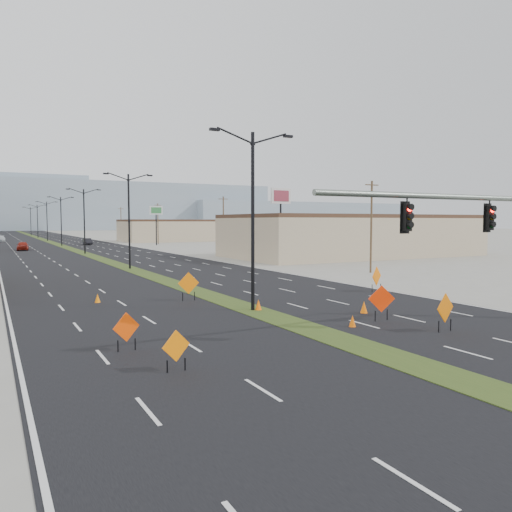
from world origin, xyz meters
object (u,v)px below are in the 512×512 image
streetlight_5 (38,220)px  streetlight_6 (31,220)px  cone_1 (364,307)px  construction_sign_0 (176,348)px  cone_0 (352,321)px  cone_2 (258,305)px  streetlight_2 (84,219)px  car_far (0,239)px  streetlight_1 (129,218)px  construction_sign_4 (382,300)px  car_mid (87,242)px  car_left (23,246)px  pole_sign_east_near (281,201)px  construction_sign_5 (377,277)px  cone_3 (98,298)px  streetlight_3 (61,219)px  streetlight_0 (253,215)px  construction_sign_3 (445,309)px  construction_sign_2 (189,284)px  pole_sign_east_far (156,214)px  construction_sign_1 (126,329)px  streetlight_4 (47,220)px

streetlight_5 → streetlight_6: size_ratio=1.00×
cone_1 → construction_sign_0: bearing=-157.0°
cone_0 → cone_2: size_ratio=0.89×
streetlight_2 → car_far: 58.60m
streetlight_1 → construction_sign_4: 34.27m
car_mid → construction_sign_4: construction_sign_4 is taller
car_left → pole_sign_east_near: pole_sign_east_near is taller
construction_sign_5 → cone_3: 19.14m
construction_sign_0 → construction_sign_5: bearing=17.3°
streetlight_3 → car_mid: (5.51, 2.62, -4.72)m
streetlight_5 → car_left: streetlight_5 is taller
streetlight_0 → streetlight_1: 28.00m
car_left → car_mid: 20.79m
construction_sign_0 → cone_0: bearing=2.4°
car_far → pole_sign_east_near: size_ratio=0.55×
car_left → construction_sign_3: (13.20, -79.82, 0.28)m
car_mid → car_far: car_far is taller
construction_sign_0 → cone_2: construction_sign_0 is taller
construction_sign_2 → car_far: bearing=97.9°
streetlight_6 → pole_sign_east_far: (18.15, -89.82, 1.25)m
construction_sign_4 → construction_sign_5: 10.71m
construction_sign_2 → construction_sign_3: construction_sign_2 is taller
streetlight_5 → cone_1: bearing=-88.0°
streetlight_2 → construction_sign_4: bearing=-85.9°
car_mid → car_far: (-16.15, 26.82, 0.05)m
construction_sign_1 → construction_sign_3: bearing=-31.1°
streetlight_4 → construction_sign_3: bearing=-87.5°
streetlight_2 → streetlight_3: size_ratio=1.00×
streetlight_6 → cone_3: (-7.25, -161.03, -5.13)m
cone_3 → car_far: bearing=91.8°
construction_sign_3 → cone_1: (-0.19, 5.37, -0.72)m
construction_sign_1 → streetlight_0: bearing=16.2°
streetlight_4 → streetlight_2: bearing=-90.0°
streetlight_5 → construction_sign_2: 135.12m
car_left → car_far: 42.70m
cone_1 → car_far: bearing=97.6°
construction_sign_5 → cone_0: 12.61m
construction_sign_1 → cone_1: 13.64m
construction_sign_0 → streetlight_3: bearing=71.6°
streetlight_4 → streetlight_5: size_ratio=1.00×
streetlight_0 → cone_0: 8.31m
construction_sign_2 → construction_sign_3: 15.71m
construction_sign_3 → cone_0: (-3.05, 2.84, -0.77)m
streetlight_3 → construction_sign_3: 93.25m
cone_2 → cone_3: cone_2 is taller
streetlight_0 → construction_sign_1: size_ratio=6.52×
streetlight_3 → pole_sign_east_far: bearing=-17.8°
streetlight_1 → cone_1: bearing=-81.0°
streetlight_0 → construction_sign_4: (4.38, -5.71, -4.34)m
cone_1 → construction_sign_3: bearing=-88.0°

